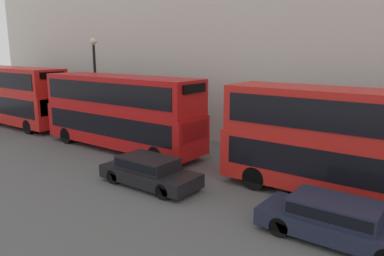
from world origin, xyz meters
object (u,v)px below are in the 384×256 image
at_px(bus_leading, 368,143).
at_px(car_dark_sedan, 337,219).
at_px(bus_second_in_queue, 121,109).
at_px(pedestrian, 56,113).
at_px(bus_third_in_queue, 12,93).
at_px(car_hatchback, 149,170).

distance_m(bus_leading, car_dark_sedan, 3.79).
distance_m(bus_second_in_queue, car_dark_sedan, 13.73).
relative_size(bus_leading, pedestrian, 7.08).
xyz_separation_m(bus_third_in_queue, car_dark_sedan, (-3.40, -25.33, -1.75)).
bearing_deg(pedestrian, car_dark_sedan, -104.29).
height_order(car_dark_sedan, pedestrian, pedestrian).
distance_m(bus_leading, bus_second_in_queue, 13.19).
distance_m(car_dark_sedan, pedestrian, 24.63).
bearing_deg(bus_third_in_queue, bus_second_in_queue, -90.00).
height_order(bus_second_in_queue, car_hatchback, bus_second_in_queue).
distance_m(bus_second_in_queue, pedestrian, 11.12).
bearing_deg(pedestrian, bus_second_in_queue, -104.09).
bearing_deg(bus_third_in_queue, car_dark_sedan, -97.65).
bearing_deg(bus_second_in_queue, bus_third_in_queue, 90.00).
distance_m(bus_third_in_queue, pedestrian, 3.49).
relative_size(bus_third_in_queue, car_dark_sedan, 2.36).
relative_size(bus_leading, car_dark_sedan, 2.34).
height_order(bus_second_in_queue, car_dark_sedan, bus_second_in_queue).
bearing_deg(car_dark_sedan, car_hatchback, 90.00).
bearing_deg(car_hatchback, bus_second_in_queue, 57.78).
height_order(car_dark_sedan, car_hatchback, car_dark_sedan).
xyz_separation_m(bus_leading, pedestrian, (2.68, 23.86, -1.64)).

